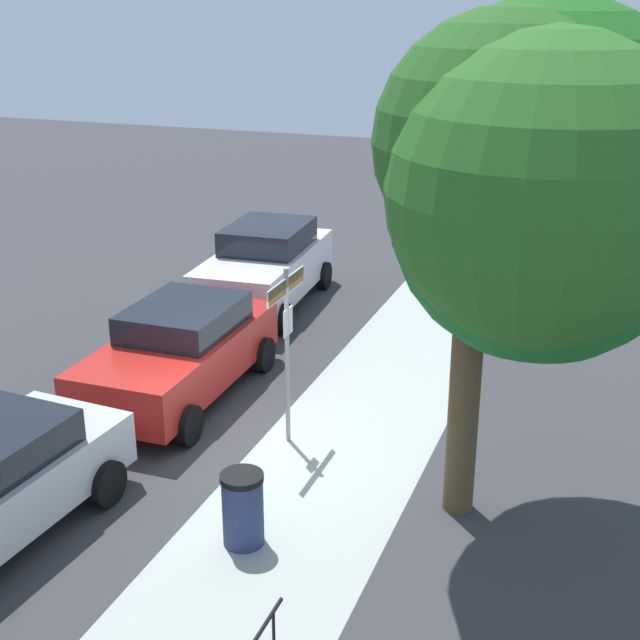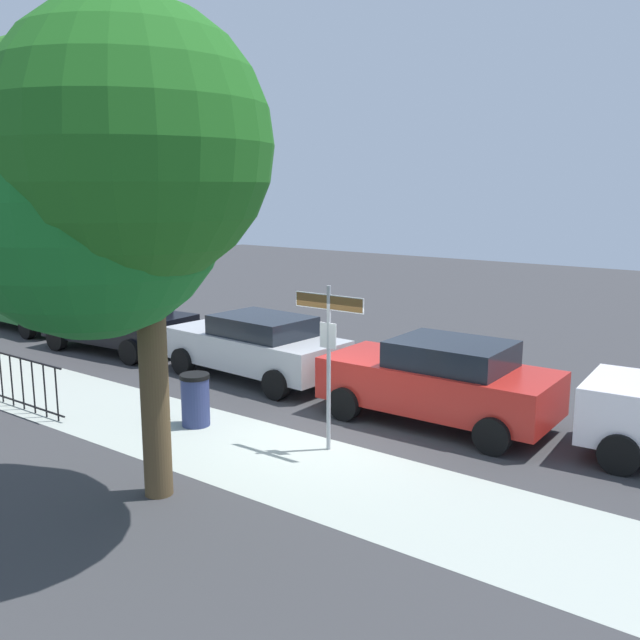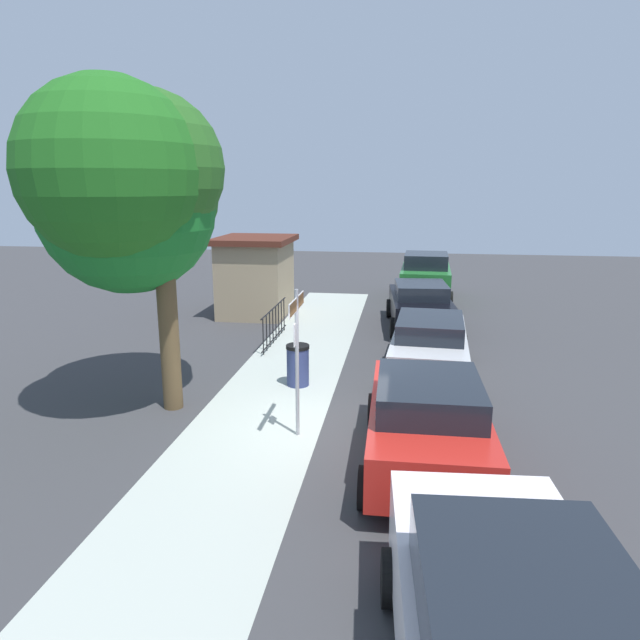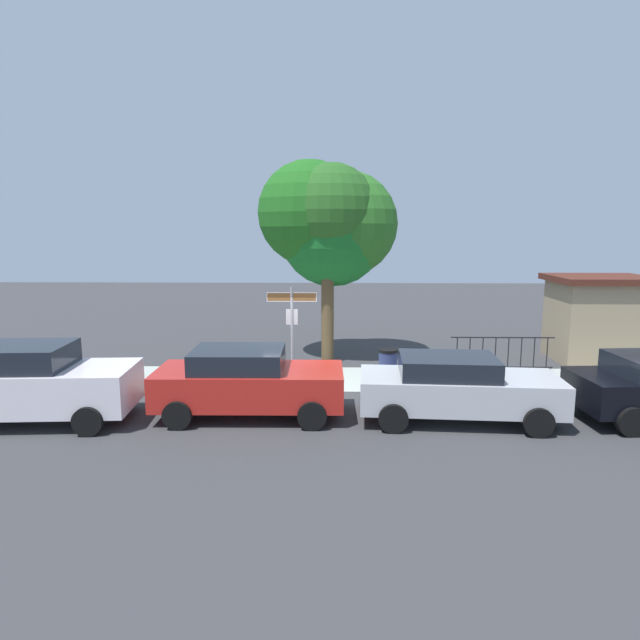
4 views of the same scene
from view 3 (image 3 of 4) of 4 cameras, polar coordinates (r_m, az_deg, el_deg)
ground_plane at (r=11.15m, az=0.17°, el=-10.82°), size 60.00×60.00×0.00m
sidewalk_strip at (r=13.19m, az=-4.20°, el=-6.91°), size 24.00×2.60×0.00m
street_sign at (r=10.19m, az=-2.37°, el=-1.47°), size 1.35×0.07×2.79m
shade_tree at (r=11.96m, az=-18.81°, el=12.68°), size 4.61×3.78×6.56m
car_red at (r=9.58m, az=10.77°, el=-9.87°), size 4.35×2.11×1.59m
car_silver at (r=14.14m, az=11.02°, el=-2.39°), size 4.55×2.19×1.50m
car_black at (r=18.80m, az=10.07°, el=1.60°), size 4.34×2.28×1.52m
car_green at (r=23.51m, az=10.63°, el=4.36°), size 4.42×2.28×1.94m
iron_fence at (r=16.91m, az=-4.64°, el=-0.38°), size 3.15×0.04×1.07m
utility_shed at (r=20.51m, az=-6.53°, el=4.52°), size 3.14×2.62×2.82m
trash_bin at (r=13.22m, az=-2.26°, el=-4.58°), size 0.55×0.55×0.98m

